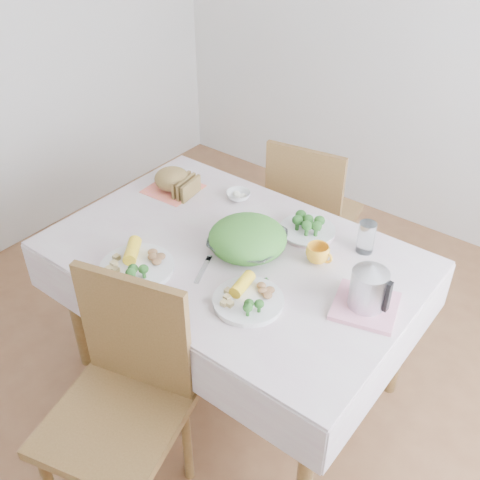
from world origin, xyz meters
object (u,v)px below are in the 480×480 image
Objects in this scene: dinner_plate_right at (248,301)px; chair_far at (314,215)px; dinner_plate_left at (137,268)px; dining_table at (234,319)px; chair_near at (114,428)px; salad_bowl at (248,244)px; electric_kettle at (369,283)px; yellow_mug at (318,254)px.

chair_far is at bearing 107.95° from dinner_plate_right.
dining_table is at bearing 55.39° from dinner_plate_left.
dining_table is at bearing 79.05° from chair_near.
dinner_plate_right is at bearing -52.18° from salad_bowl.
electric_kettle is (0.53, 0.79, 0.42)m from chair_near.
chair_far is at bearing 100.26° from salad_bowl.
yellow_mug reaches higher than salad_bowl.
chair_far reaches higher than yellow_mug.
dining_table is 4.61× the size of salad_bowl.
dining_table is at bearing 87.19° from chair_far.
dinner_plate_left is at bearing -165.96° from dinner_plate_right.
chair_near is 5.36× the size of electric_kettle.
dinner_plate_left is at bearing -126.11° from salad_bowl.
chair_far is 0.86m from yellow_mug.
salad_bowl is 3.14× the size of yellow_mug.
dinner_plate_right is at bearing 14.04° from dinner_plate_left.
dinner_plate_right is (0.18, 0.55, 0.31)m from chair_near.
dinner_plate_left reaches higher than dinner_plate_right.
salad_bowl is (0.14, -0.80, 0.33)m from chair_far.
chair_near is 3.37× the size of dinner_plate_left.
dining_table is 0.55m from yellow_mug.
dinner_plate_right is (0.46, 0.12, 0.00)m from dinner_plate_left.
dining_table is 0.56m from dinner_plate_left.
chair_near is 0.87m from salad_bowl.
electric_kettle reaches higher than dinner_plate_right.
yellow_mug is at bearing 170.08° from electric_kettle.
chair_far is 1.21m from dinner_plate_left.
chair_far is 0.88m from salad_bowl.
dining_table is at bearing -136.29° from salad_bowl.
chair_near is 0.65m from dinner_plate_right.
chair_far reaches higher than dinner_plate_left.
yellow_mug is (0.25, 0.92, 0.34)m from chair_near.
chair_near reaches higher than dinner_plate_left.
yellow_mug is 0.32m from electric_kettle.
electric_kettle reaches higher than chair_far.
dinner_plate_left is at bearing 74.20° from chair_far.
dinner_plate_right is at bearing 56.45° from chair_near.
chair_far is at bearing 96.90° from dining_table.
chair_near reaches higher than yellow_mug.
dining_table is 4.73× the size of dinner_plate_left.
electric_kettle is (0.28, -0.13, 0.08)m from yellow_mug.
dining_table is 0.78m from electric_kettle.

